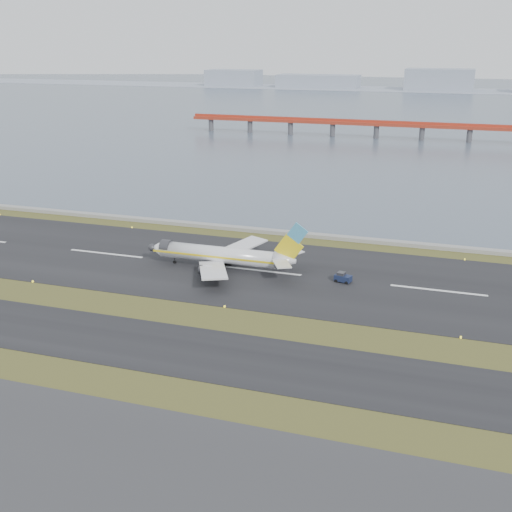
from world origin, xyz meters
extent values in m
plane|color=#3A4418|center=(0.00, 0.00, 0.00)|extent=(1000.00, 1000.00, 0.00)
cube|color=black|center=(0.00, -12.00, 0.05)|extent=(1000.00, 18.00, 0.10)
cube|color=black|center=(0.00, 30.00, 0.05)|extent=(1000.00, 45.00, 0.10)
cube|color=gray|center=(0.00, 60.00, 0.50)|extent=(1000.00, 2.50, 1.00)
cube|color=#445161|center=(0.00, 460.00, 0.00)|extent=(1400.00, 800.00, 1.30)
cube|color=#A8311C|center=(20.00, 250.00, 7.50)|extent=(260.00, 5.00, 1.60)
cube|color=#A8311C|center=(20.00, 250.00, 9.00)|extent=(260.00, 0.40, 1.40)
cylinder|color=#4C4C51|center=(-76.00, 250.00, 3.00)|extent=(2.80, 2.80, 7.00)
cylinder|color=#4C4C51|center=(20.00, 250.00, 3.00)|extent=(2.80, 2.80, 7.00)
cube|color=#949EAF|center=(0.00, 620.00, 0.00)|extent=(1400.00, 80.00, 1.00)
cube|color=#949EAF|center=(-220.00, 620.00, 9.00)|extent=(60.00, 35.00, 18.00)
cube|color=#949EAF|center=(-120.00, 620.00, 7.00)|extent=(90.00, 35.00, 14.00)
cube|color=#949EAF|center=(10.00, 620.00, 11.00)|extent=(70.00, 35.00, 22.00)
cylinder|color=white|center=(-9.59, 28.46, 3.50)|extent=(28.00, 3.80, 3.80)
cone|color=white|center=(-25.19, 28.46, 3.50)|extent=(3.20, 3.80, 3.80)
cone|color=white|center=(6.61, 28.46, 3.80)|extent=(5.00, 3.80, 3.80)
cube|color=yellow|center=(-9.59, 26.54, 3.50)|extent=(31.00, 0.06, 0.45)
cube|color=yellow|center=(-9.59, 30.38, 3.50)|extent=(31.00, 0.06, 0.45)
cube|color=white|center=(-7.39, 19.96, 2.80)|extent=(11.31, 15.89, 1.66)
cube|color=white|center=(-7.39, 36.96, 2.80)|extent=(11.31, 15.89, 1.66)
cylinder|color=#333337|center=(-9.09, 22.46, 1.60)|extent=(4.20, 2.10, 2.10)
cylinder|color=#333337|center=(-9.09, 34.46, 1.60)|extent=(4.20, 2.10, 2.10)
cube|color=yellow|center=(7.41, 28.46, 6.70)|extent=(6.80, 0.35, 6.85)
cube|color=#4397BF|center=(9.31, 28.46, 10.40)|extent=(4.85, 0.37, 4.90)
cube|color=white|center=(6.91, 24.66, 4.30)|extent=(5.64, 6.80, 0.22)
cube|color=white|center=(6.91, 32.26, 4.30)|extent=(5.64, 6.80, 0.22)
cylinder|color=black|center=(-20.59, 28.46, 0.45)|extent=(0.80, 0.28, 0.80)
cylinder|color=black|center=(-8.09, 25.66, 0.55)|extent=(1.00, 0.38, 1.00)
cylinder|color=black|center=(-8.09, 31.26, 0.55)|extent=(1.00, 0.38, 1.00)
cube|color=#161F3C|center=(19.76, 28.68, 1.01)|extent=(3.95, 2.79, 1.34)
cube|color=#333337|center=(19.33, 28.78, 1.90)|extent=(1.91, 2.00, 0.78)
cylinder|color=black|center=(18.36, 28.10, 0.39)|extent=(0.84, 0.51, 0.78)
cylinder|color=black|center=(18.77, 29.84, 0.39)|extent=(0.84, 0.51, 0.78)
cylinder|color=black|center=(20.75, 27.52, 0.39)|extent=(0.84, 0.51, 0.78)
cylinder|color=black|center=(21.17, 29.26, 0.39)|extent=(0.84, 0.51, 0.78)
camera|label=1|loc=(42.32, -102.27, 50.51)|focal=45.00mm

